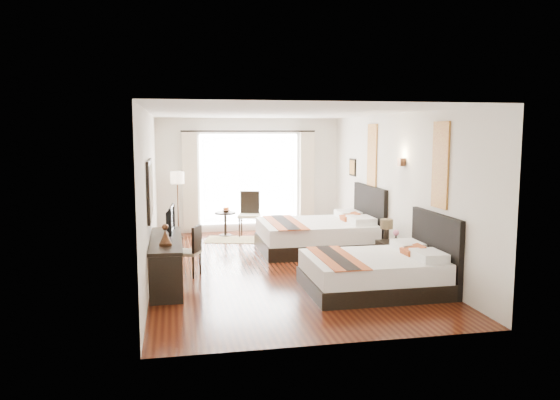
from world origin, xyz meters
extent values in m
cube|color=#361209|center=(0.00, 0.00, -0.01)|extent=(4.50, 7.50, 0.01)
cube|color=white|center=(0.00, 0.00, 2.79)|extent=(4.50, 7.50, 0.02)
cube|color=silver|center=(2.25, 0.00, 1.40)|extent=(0.01, 7.50, 2.80)
cube|color=silver|center=(-2.25, 0.00, 1.40)|extent=(0.01, 7.50, 2.80)
cube|color=silver|center=(0.00, 3.75, 1.40)|extent=(4.50, 0.01, 2.80)
cube|color=silver|center=(0.00, -3.75, 1.40)|extent=(4.50, 0.01, 2.80)
cube|color=white|center=(0.00, 3.73, 1.30)|extent=(2.40, 0.02, 2.20)
cube|color=white|center=(0.00, 3.67, 1.30)|extent=(2.30, 0.02, 2.10)
cube|color=beige|center=(-1.45, 3.63, 1.28)|extent=(0.35, 0.14, 2.35)
cube|color=beige|center=(1.45, 3.63, 1.28)|extent=(0.35, 0.14, 2.35)
cube|color=maroon|center=(2.23, -1.79, 1.95)|extent=(0.03, 0.50, 1.35)
cube|color=maroon|center=(2.23, 1.17, 1.95)|extent=(0.03, 0.50, 1.35)
cube|color=#422717|center=(2.19, -0.41, 1.92)|extent=(0.10, 0.14, 0.14)
cube|color=black|center=(-2.22, -0.79, 1.55)|extent=(0.04, 1.25, 0.95)
cube|color=white|center=(-2.19, -0.79, 1.55)|extent=(0.01, 1.12, 0.82)
cube|color=black|center=(1.14, -1.79, 0.12)|extent=(2.04, 1.59, 0.25)
cube|color=white|center=(1.14, -1.79, 0.40)|extent=(1.98, 1.55, 0.30)
cube|color=black|center=(2.20, -1.79, 0.60)|extent=(0.08, 1.59, 1.19)
cube|color=#964218|center=(0.57, -1.79, 0.55)|extent=(0.55, 1.65, 0.02)
cube|color=black|center=(1.02, 1.17, 0.14)|extent=(2.29, 1.79, 0.28)
cube|color=white|center=(1.02, 1.17, 0.45)|extent=(2.23, 1.75, 0.33)
cube|color=black|center=(2.20, 1.17, 0.67)|extent=(0.08, 1.79, 1.34)
cube|color=#964218|center=(0.37, 1.17, 0.62)|extent=(0.61, 1.85, 0.02)
cube|color=black|center=(2.02, -0.41, 0.24)|extent=(0.40, 0.49, 0.47)
cylinder|color=black|center=(1.99, -0.29, 0.60)|extent=(0.10, 0.10, 0.19)
cylinder|color=#3C301D|center=(1.99, -0.29, 0.78)|extent=(0.23, 0.23, 0.17)
imported|color=black|center=(2.04, -0.60, 0.57)|extent=(0.15, 0.15, 0.14)
cube|color=black|center=(-1.99, -0.79, 0.38)|extent=(0.50, 2.20, 0.76)
imported|color=black|center=(-1.97, -0.24, 0.98)|extent=(0.17, 0.80, 0.46)
cube|color=beige|center=(-1.65, -0.31, 0.41)|extent=(0.53, 0.53, 0.05)
cube|color=black|center=(-1.48, -0.38, 0.65)|extent=(0.19, 0.37, 0.45)
cylinder|color=black|center=(-1.75, 3.15, 0.01)|extent=(0.23, 0.23, 0.03)
cylinder|color=#422717|center=(-1.75, 3.15, 0.68)|extent=(0.03, 0.03, 1.32)
cylinder|color=#FCE5C5|center=(-1.75, 3.15, 1.41)|extent=(0.31, 0.31, 0.27)
cylinder|color=black|center=(-0.65, 3.18, 0.29)|extent=(0.50, 0.50, 0.57)
imported|color=#49371A|center=(-0.63, 3.21, 0.60)|extent=(0.23, 0.23, 0.05)
cube|color=beige|center=(-0.10, 3.05, 0.49)|extent=(0.59, 0.59, 0.07)
cube|color=black|center=(-0.05, 3.26, 0.78)|extent=(0.46, 0.16, 0.54)
cube|color=tan|center=(-0.55, 2.66, 0.01)|extent=(1.38, 1.10, 0.01)
camera|label=1|loc=(-1.86, -9.62, 2.46)|focal=35.00mm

